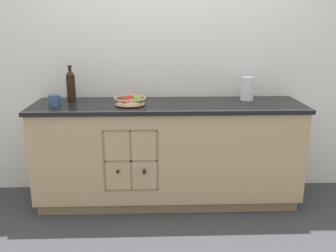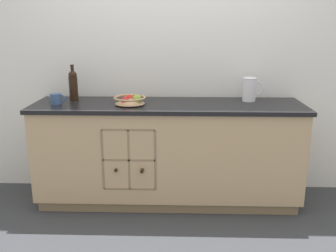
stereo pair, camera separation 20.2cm
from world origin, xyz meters
TOP-DOWN VIEW (x-y plane):
  - ground_plane at (0.00, 0.00)m, footprint 14.00×14.00m
  - back_wall at (0.00, 0.35)m, footprint 4.65×0.06m
  - kitchen_island at (-0.00, -0.00)m, footprint 2.29×0.62m
  - fruit_bowl at (-0.31, -0.05)m, footprint 0.27×0.27m
  - white_pitcher at (0.70, 0.13)m, footprint 0.18×0.12m
  - ceramic_mug at (-0.94, -0.04)m, footprint 0.13×0.09m
  - standing_wine_bottle at (-0.83, 0.11)m, footprint 0.08×0.08m

SIDE VIEW (x-z plane):
  - ground_plane at x=0.00m, z-range 0.00..0.00m
  - kitchen_island at x=0.00m, z-range 0.01..0.90m
  - fruit_bowl at x=-0.31m, z-range 0.89..0.98m
  - ceramic_mug at x=-0.94m, z-range 0.89..0.98m
  - white_pitcher at x=0.70m, z-range 0.90..1.10m
  - standing_wine_bottle at x=-0.83m, z-range 0.88..1.19m
  - back_wall at x=0.00m, z-range 0.00..2.55m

